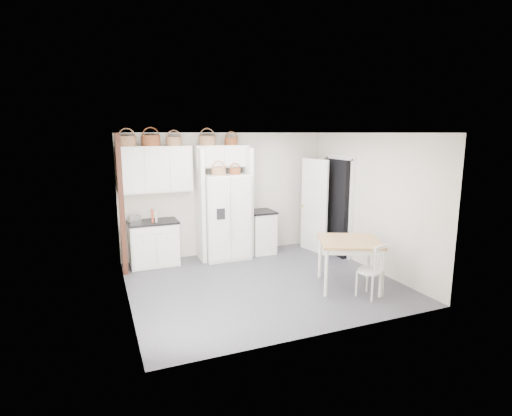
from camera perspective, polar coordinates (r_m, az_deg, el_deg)
name	(u,v)px	position (r m, az deg, el deg)	size (l,w,h in m)	color
floor	(262,282)	(7.17, 0.89, -10.57)	(4.50, 4.50, 0.00)	#2F2F34
ceiling	(263,133)	(6.68, 0.95, 10.69)	(4.50, 4.50, 0.00)	white
wall_back	(226,194)	(8.66, -4.26, 2.02)	(4.50, 4.50, 0.00)	silver
wall_left	(124,221)	(6.30, -18.29, -1.77)	(4.00, 4.00, 0.00)	silver
wall_right	(370,202)	(7.95, 16.03, 0.85)	(4.00, 4.00, 0.00)	silver
refrigerator	(225,216)	(8.35, -4.44, -1.21)	(0.91, 0.74, 1.77)	white
base_cab_left	(154,244)	(8.21, -14.39, -5.01)	(0.92, 0.58, 0.85)	silver
base_cab_right	(261,232)	(8.79, 0.72, -3.51)	(0.51, 0.61, 0.89)	silver
dining_table	(349,264)	(7.03, 13.08, -7.73)	(0.99, 0.99, 0.82)	#9F6A3B
windsor_chair	(370,271)	(6.69, 16.02, -8.61)	(0.43, 0.39, 0.87)	silver
counter_left	(153,222)	(8.10, -14.53, -1.97)	(0.96, 0.62, 0.04)	black
counter_right	(261,212)	(8.68, 0.73, -0.53)	(0.55, 0.65, 0.04)	black
toaster	(135,219)	(8.05, -16.95, -1.46)	(0.22, 0.13, 0.15)	silver
cookbook_red	(152,216)	(7.99, -14.58, -1.10)	(0.04, 0.16, 0.24)	#AD331F
cookbook_cream	(156,216)	(8.00, -14.06, -1.17)	(0.03, 0.14, 0.21)	beige
basket_upper_a	(127,141)	(8.01, -17.93, 9.07)	(0.34, 0.34, 0.19)	brown
basket_upper_b	(151,141)	(8.05, -14.77, 9.29)	(0.35, 0.35, 0.21)	maroon
basket_upper_c	(174,141)	(8.12, -11.63, 9.31)	(0.30, 0.30, 0.17)	brown
basket_bridge_a	(207,141)	(8.27, -6.97, 9.54)	(0.34, 0.34, 0.19)	brown
basket_bridge_b	(231,141)	(8.42, -3.55, 9.50)	(0.28, 0.28, 0.16)	maroon
basket_fridge_a	(219,171)	(8.06, -5.36, 5.27)	(0.29, 0.29, 0.15)	brown
basket_fridge_b	(235,171)	(8.17, -3.02, 5.27)	(0.23, 0.23, 0.12)	maroon
upper_cabinet	(156,169)	(8.09, -14.15, 5.40)	(1.40, 0.34, 0.90)	silver
bridge_cabinet	(221,156)	(8.37, -4.96, 7.39)	(1.12, 0.34, 0.45)	silver
fridge_panel_left	(200,205)	(8.22, -7.98, 0.42)	(0.08, 0.60, 2.30)	silver
fridge_panel_right	(247,202)	(8.52, -1.32, 0.88)	(0.08, 0.60, 2.30)	silver
trim_post	(122,206)	(7.62, -18.64, 0.30)	(0.09, 0.09, 2.60)	#35180C
doorway_void	(337,207)	(8.74, 11.45, 0.09)	(0.18, 0.85, 2.05)	black
door_slab	(314,206)	(8.83, 8.30, 0.30)	(0.80, 0.04, 2.05)	white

